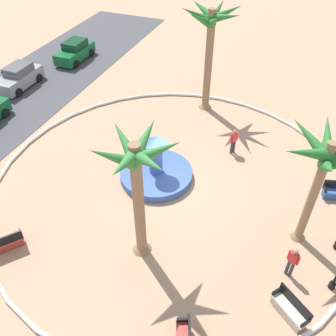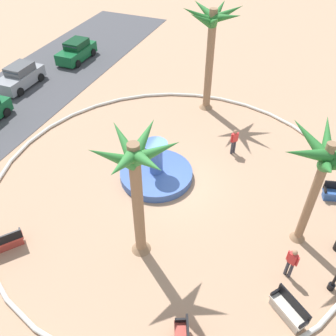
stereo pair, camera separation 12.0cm
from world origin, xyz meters
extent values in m
plane|color=tan|center=(0.00, 0.00, 0.00)|extent=(80.00, 80.00, 0.00)
torus|color=silver|center=(0.00, 0.00, 0.10)|extent=(19.47, 19.47, 0.20)
cylinder|color=#38569E|center=(0.14, 1.05, 0.23)|extent=(4.00, 4.00, 0.45)
cylinder|color=#19567F|center=(0.14, 1.05, 0.19)|extent=(3.52, 3.52, 0.34)
cylinder|color=#38569E|center=(0.14, 1.05, 1.35)|extent=(0.72, 0.72, 1.79)
cylinder|color=#3D5FAD|center=(0.14, 1.05, 2.30)|extent=(1.28, 1.28, 0.12)
cylinder|color=#8E6B4C|center=(8.26, 0.71, 3.38)|extent=(0.51, 0.51, 6.75)
cone|color=#8E6B4C|center=(8.26, 0.71, 0.25)|extent=(0.96, 0.96, 0.50)
cone|color=#28702D|center=(9.18, 0.62, 6.41)|extent=(2.10, 0.76, 1.20)
cone|color=#28702D|center=(8.80, 1.50, 6.49)|extent=(1.63, 2.01, 1.05)
cone|color=#28702D|center=(7.96, 1.57, 6.36)|extent=(1.19, 2.12, 1.29)
cone|color=#28702D|center=(7.52, 1.17, 6.28)|extent=(2.00, 1.54, 1.44)
cone|color=#28702D|center=(7.46, 0.34, 6.29)|extent=(2.07, 1.35, 1.41)
cone|color=#28702D|center=(7.94, -0.18, 6.46)|extent=(1.21, 2.13, 1.11)
cone|color=#28702D|center=(8.84, -0.03, 6.44)|extent=(1.71, 1.97, 1.15)
cylinder|color=#8E6B4C|center=(-1.26, -6.76, 2.77)|extent=(0.38, 0.38, 5.54)
cone|color=#8E6B4C|center=(-1.26, -6.76, 0.25)|extent=(0.72, 0.72, 0.50)
cone|color=#28702D|center=(-0.33, -6.62, 5.17)|extent=(2.16, 0.86, 1.27)
cone|color=#28702D|center=(-0.70, -5.99, 5.18)|extent=(1.70, 2.02, 1.25)
cone|color=#28702D|center=(-1.84, -5.97, 5.25)|extent=(1.71, 2.03, 1.12)
cone|color=#28702D|center=(-2.13, -6.79, 5.01)|extent=(2.05, 0.63, 1.53)
cylinder|color=#8E6B4C|center=(-4.57, -0.24, 3.00)|extent=(0.47, 0.47, 6.00)
cone|color=#8E6B4C|center=(-4.57, -0.24, 0.25)|extent=(0.89, 0.89, 0.50)
cone|color=#337F38|center=(-3.72, -0.26, 5.71)|extent=(1.89, 0.62, 1.10)
cone|color=#337F38|center=(-4.09, 0.41, 5.62)|extent=(1.56, 1.83, 1.27)
cone|color=#337F38|center=(-5.01, 0.41, 5.55)|extent=(1.49, 1.83, 1.37)
cone|color=#337F38|center=(-5.44, -0.27, 5.77)|extent=(1.89, 0.63, 0.99)
cone|color=#337F38|center=(-5.04, -0.97, 5.77)|extent=(1.47, 1.89, 1.00)
cone|color=#337F38|center=(-4.21, -0.97, 5.64)|extent=(1.33, 1.92, 1.23)
cube|color=black|center=(-7.32, -3.17, 0.59)|extent=(0.25, 0.44, 0.24)
cube|color=beige|center=(-5.32, -6.80, 0.45)|extent=(1.38, 1.57, 0.12)
cube|color=black|center=(-5.16, -6.93, 0.75)|extent=(1.05, 1.31, 0.50)
cube|color=#B6ADA0|center=(-5.32, -6.80, 0.20)|extent=(1.27, 1.44, 0.39)
cube|color=black|center=(-5.79, -7.40, 0.59)|extent=(0.40, 0.34, 0.24)
cube|color=black|center=(-4.86, -6.21, 0.59)|extent=(0.40, 0.34, 0.24)
cube|color=#B73D33|center=(-6.77, 5.53, 0.45)|extent=(1.56, 1.40, 0.12)
cube|color=black|center=(-6.90, 5.36, 0.75)|extent=(1.29, 1.07, 0.50)
cube|color=#9C342B|center=(-6.77, 5.53, 0.20)|extent=(1.43, 1.29, 0.39)
cube|color=black|center=(-6.19, 5.05, 0.59)|extent=(0.35, 0.40, 0.24)
cube|color=black|center=(1.94, -7.64, 0.59)|extent=(0.46, 0.19, 0.24)
cylinder|color=black|center=(-3.45, -8.35, 0.15)|extent=(0.28, 0.28, 0.30)
cylinder|color=#33333D|center=(-3.51, -6.66, 0.46)|extent=(0.14, 0.14, 0.91)
cylinder|color=#33333D|center=(-3.43, -6.50, 0.46)|extent=(0.14, 0.14, 0.91)
cube|color=red|center=(-3.47, -6.58, 1.19)|extent=(0.33, 0.39, 0.56)
sphere|color=#9E7051|center=(-3.47, -6.58, 1.59)|extent=(0.22, 0.22, 0.22)
cylinder|color=red|center=(-3.56, -6.78, 1.19)|extent=(0.09, 0.09, 0.53)
cylinder|color=red|center=(-3.38, -6.38, 1.19)|extent=(0.09, 0.09, 0.53)
cylinder|color=#33333D|center=(3.92, -2.40, 0.44)|extent=(0.14, 0.14, 0.88)
cylinder|color=#33333D|center=(3.79, -2.28, 0.44)|extent=(0.14, 0.14, 0.88)
cube|color=red|center=(3.85, -2.34, 1.16)|extent=(0.39, 0.38, 0.56)
sphere|color=#9E7051|center=(3.85, -2.34, 1.56)|extent=(0.22, 0.22, 0.22)
cylinder|color=red|center=(4.02, -2.49, 1.16)|extent=(0.09, 0.09, 0.53)
cylinder|color=red|center=(3.69, -2.19, 1.16)|extent=(0.09, 0.09, 0.53)
cylinder|color=black|center=(2.01, 13.02, 0.32)|extent=(0.65, 0.24, 0.64)
cube|color=gray|center=(5.89, 14.90, 0.64)|extent=(4.02, 1.74, 0.90)
cube|color=#545558|center=(6.09, 14.90, 1.36)|extent=(2.02, 1.47, 0.60)
cube|color=#333D47|center=(5.19, 14.89, 1.28)|extent=(0.31, 1.36, 0.51)
cylinder|color=black|center=(4.66, 14.03, 0.32)|extent=(0.64, 0.23, 0.64)
cylinder|color=black|center=(4.64, 15.73, 0.32)|extent=(0.64, 0.23, 0.64)
cylinder|color=black|center=(7.14, 14.06, 0.32)|extent=(0.64, 0.23, 0.64)
cylinder|color=black|center=(7.12, 15.76, 0.32)|extent=(0.64, 0.23, 0.64)
cube|color=#145B2D|center=(11.61, 13.55, 0.64)|extent=(4.00, 1.71, 0.90)
cube|color=#0C371B|center=(11.81, 13.55, 1.36)|extent=(2.00, 1.45, 0.60)
cube|color=#333D47|center=(10.91, 13.55, 1.28)|extent=(0.29, 1.36, 0.51)
cylinder|color=black|center=(10.37, 12.70, 0.32)|extent=(0.64, 0.22, 0.64)
cylinder|color=black|center=(10.37, 14.40, 0.32)|extent=(0.64, 0.22, 0.64)
cylinder|color=black|center=(12.85, 12.69, 0.32)|extent=(0.64, 0.22, 0.64)
cylinder|color=black|center=(12.85, 14.39, 0.32)|extent=(0.64, 0.22, 0.64)
camera|label=1|loc=(-13.42, -4.98, 13.56)|focal=38.51mm
camera|label=2|loc=(-13.38, -5.10, 13.56)|focal=38.51mm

